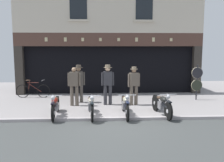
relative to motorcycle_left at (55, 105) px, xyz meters
The scene contains 13 objects.
ground 2.80m from the motorcycle_left, 37.37° to the right, with size 22.11×22.00×0.18m.
shop_facade 6.82m from the motorcycle_left, 70.90° to the left, with size 10.41×4.42×6.15m.
motorcycle_left is the anchor object (origin of this frame).
motorcycle_center_left 1.32m from the motorcycle_left, ahead, with size 0.62×2.05×0.91m.
motorcycle_center 2.58m from the motorcycle_left, ahead, with size 0.62×2.09×0.92m.
motorcycle_center_right 3.95m from the motorcycle_left, ahead, with size 0.62×1.99×0.92m.
salesman_left 2.49m from the motorcycle_left, 73.73° to the left, with size 0.56×0.36×1.74m.
shopkeeper_center 2.75m from the motorcycle_left, 42.07° to the left, with size 0.56×0.37×1.78m.
salesman_right 3.60m from the motorcycle_left, 28.21° to the left, with size 0.55×0.33×1.70m.
assistant_far_right 1.82m from the motorcycle_left, 72.21° to the left, with size 0.56×0.27×1.68m.
tyre_sign_pole 6.88m from the motorcycle_left, 22.46° to the left, with size 0.55×0.06×1.71m.
advert_board_near 4.94m from the motorcycle_left, 82.54° to the left, with size 0.69×0.03×1.07m.
leaning_bicycle 4.01m from the motorcycle_left, 116.07° to the left, with size 1.74×0.50×0.93m.
Camera 1 is at (-0.56, -8.33, 2.52)m, focal length 39.78 mm.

